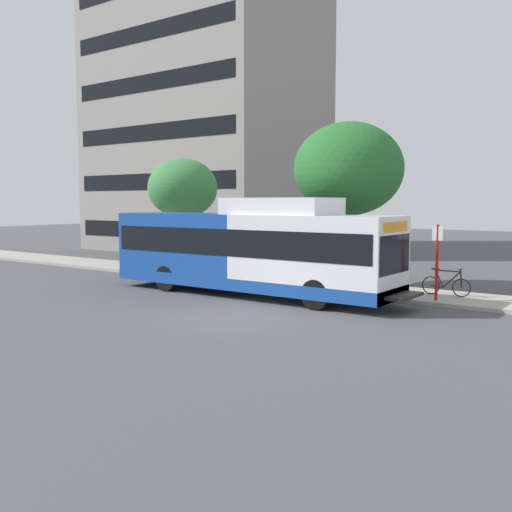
{
  "coord_description": "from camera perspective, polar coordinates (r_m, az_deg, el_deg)",
  "views": [
    {
      "loc": [
        -13.52,
        -10.83,
        3.5
      ],
      "look_at": [
        2.89,
        1.2,
        1.6
      ],
      "focal_mm": 40.64,
      "sensor_mm": 36.0,
      "label": 1
    }
  ],
  "objects": [
    {
      "name": "street_tree_mid_block",
      "position": [
        29.77,
        -7.23,
        6.62
      ],
      "size": [
        3.53,
        3.53,
        5.57
      ],
      "color": "#4C3823",
      "rests_on": "sidewalk_curb"
    },
    {
      "name": "bicycle_parked",
      "position": [
        21.92,
        18.2,
        -2.64
      ],
      "size": [
        0.52,
        1.76,
        1.02
      ],
      "color": "black",
      "rests_on": "sidewalk_curb"
    },
    {
      "name": "ground_plane",
      "position": [
        23.44,
        -17.9,
        -3.51
      ],
      "size": [
        120.0,
        120.0,
        0.0
      ],
      "primitive_type": "plane",
      "color": "#4C4C51"
    },
    {
      "name": "bus_stop_sign_pole",
      "position": [
        20.62,
        17.4,
        -0.06
      ],
      "size": [
        0.1,
        0.36,
        2.6
      ],
      "color": "red",
      "rests_on": "sidewalk_curb"
    },
    {
      "name": "street_tree_near_stop",
      "position": [
        24.12,
        9.09,
        8.44
      ],
      "size": [
        4.46,
        4.46,
        6.6
      ],
      "color": "#4C3823",
      "rests_on": "sidewalk_curb"
    },
    {
      "name": "transit_bus",
      "position": [
        21.68,
        -0.57,
        0.58
      ],
      "size": [
        2.58,
        12.25,
        3.65
      ],
      "color": "white",
      "rests_on": "ground"
    },
    {
      "name": "apartment_tower_backdrop",
      "position": [
        45.72,
        -5.06,
        23.54
      ],
      "size": [
        11.04,
        15.49,
        35.61
      ],
      "color": "gray",
      "rests_on": "ground"
    },
    {
      "name": "sidewalk_curb",
      "position": [
        26.76,
        -3.08,
        -2.04
      ],
      "size": [
        3.0,
        56.0,
        0.14
      ],
      "primitive_type": "cube",
      "color": "#A8A399",
      "rests_on": "ground"
    }
  ]
}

